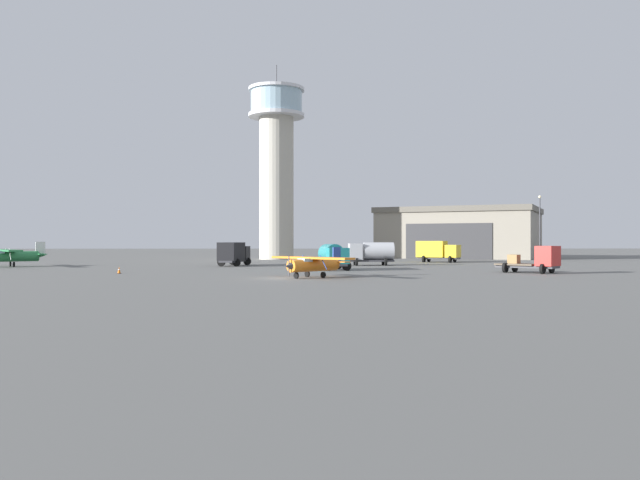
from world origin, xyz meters
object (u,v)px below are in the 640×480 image
Objects in this scene: truck_box_yellow at (437,251)px; light_post_east at (540,223)px; airplane_orange at (314,263)px; truck_flatbed_red at (537,260)px; traffic_cone_near_left at (119,270)px; truck_box_black at (234,253)px; truck_fuel_tanker_teal at (333,255)px; truck_fuel_tanker_silver at (371,252)px; airplane_green at (11,255)px; control_tower at (276,161)px.

light_post_east reaches higher than truck_box_yellow.
airplane_orange is 1.22× the size of truck_flatbed_red.
light_post_east is at bearing 31.99° from traffic_cone_near_left.
light_post_east is (45.13, 14.98, 4.27)m from truck_box_black.
airplane_orange is 23.10m from truck_flatbed_red.
airplane_orange is 20.12m from traffic_cone_near_left.
truck_fuel_tanker_teal is 1.06× the size of truck_fuel_tanker_silver.
airplane_green is 1.62× the size of truck_fuel_tanker_silver.
airplane_green is 74.31m from light_post_east.
control_tower reaches higher than truck_box_black.
airplane_orange is 54.33m from light_post_east.
traffic_cone_near_left is at bearing -65.05° from airplane_orange.
airplane_green is 24.79m from traffic_cone_near_left.
truck_fuel_tanker_teal is (12.04, -11.65, -0.08)m from truck_box_black.
traffic_cone_near_left is at bearing 34.61° from truck_fuel_tanker_silver.
light_post_east reaches higher than airplane_green.
light_post_east is at bearing -175.46° from airplane_orange.
airplane_green is 40.35m from truck_fuel_tanker_teal.
truck_flatbed_red reaches higher than traffic_cone_near_left.
truck_flatbed_red is 21.18m from truck_fuel_tanker_teal.
truck_fuel_tanker_silver is at bearing 168.91° from truck_flatbed_red.
truck_flatbed_red is at bearing 152.25° from airplane_orange.
light_post_east is (40.75, -13.33, -11.06)m from control_tower.
truck_fuel_tanker_teal is at bearing -121.54° from truck_box_black.
airplane_orange is at bearing -85.02° from truck_box_yellow.
truck_box_black is 17.71m from truck_fuel_tanker_silver.
airplane_orange is 1.17× the size of truck_fuel_tanker_teal.
truck_fuel_tanker_teal is at bearing -143.87° from airplane_orange.
truck_fuel_tanker_silver is (5.65, 12.45, 0.11)m from truck_fuel_tanker_teal.
light_post_east is at bearing 39.86° from truck_box_yellow.
control_tower reaches higher than truck_box_yellow.
control_tower is at bearing 74.04° from traffic_cone_near_left.
airplane_green is 1.59× the size of truck_flatbed_red.
light_post_east is (35.43, 40.93, 4.70)m from airplane_orange.
control_tower is 5.74× the size of truck_fuel_tanker_silver.
light_post_east is at bearing 118.09° from truck_fuel_tanker_teal.
truck_flatbed_red is at bearing 58.21° from truck_fuel_tanker_teal.
truck_box_black is 16.76m from truck_fuel_tanker_teal.
truck_fuel_tanker_teal is (2.34, 14.29, 0.36)m from airplane_orange.
truck_box_yellow is at bearing -53.95° from truck_box_black.
truck_fuel_tanker_silver reaches higher than truck_flatbed_red.
truck_box_black is at bearing -144.81° from truck_fuel_tanker_teal.
truck_fuel_tanker_teal is at bearing -157.28° from truck_flatbed_red.
truck_flatbed_red is at bearing -53.20° from truck_box_yellow.
truck_box_black is 0.71× the size of light_post_east.
truck_fuel_tanker_silver is 8.49× the size of traffic_cone_near_left.
truck_box_black is 31.38m from truck_box_yellow.
traffic_cone_near_left is (-9.13, -18.91, -1.32)m from truck_box_black.
control_tower is 34.19m from truck_fuel_tanker_silver.
control_tower is 4.66× the size of truck_box_black.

